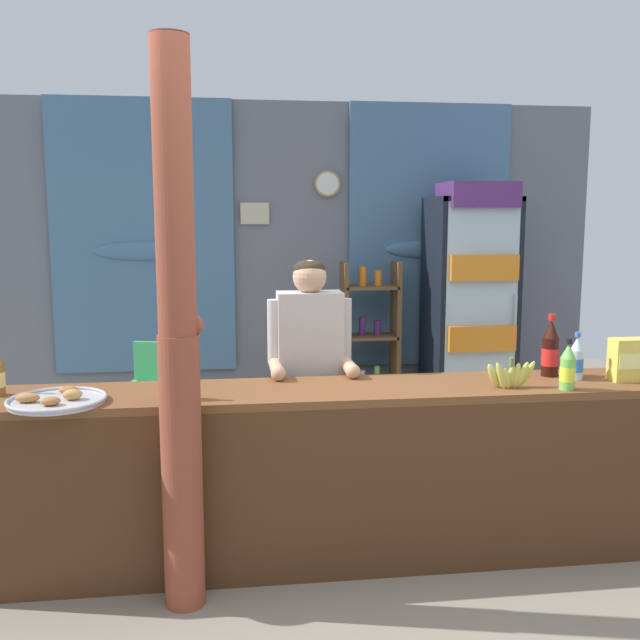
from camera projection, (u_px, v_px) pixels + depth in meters
name	position (u px, v px, depth m)	size (l,w,h in m)	color
ground_plane	(333.00, 495.00, 4.53)	(7.80, 7.80, 0.00)	gray
back_wall_curtained	(300.00, 260.00, 6.14)	(5.10, 0.22, 2.71)	slate
stall_counter	(336.00, 460.00, 3.53)	(3.48, 0.53, 0.91)	brown
timber_post	(178.00, 347.00, 3.10)	(0.20, 0.18, 2.51)	brown
drink_fridge	(470.00, 297.00, 5.81)	(0.66, 0.67, 2.03)	black
bottle_shelf_rack	(370.00, 341.00, 5.95)	(0.48, 0.28, 1.39)	brown
plastic_lawn_chair	(157.00, 396.00, 5.08)	(0.54, 0.54, 0.86)	#4CC675
shopkeeper	(310.00, 361.00, 4.02)	(0.48, 0.42, 1.52)	#28282D
soda_bottle_cola	(550.00, 350.00, 3.84)	(0.09, 0.09, 0.34)	black
soda_bottle_grape_soda	(176.00, 379.00, 3.35)	(0.07, 0.07, 0.23)	#56286B
soda_bottle_water	(577.00, 360.00, 3.75)	(0.07, 0.07, 0.26)	silver
soda_bottle_lime_soda	(568.00, 368.00, 3.53)	(0.08, 0.08, 0.26)	#75C64C
snack_box_instant_noodle	(628.00, 360.00, 3.73)	(0.18, 0.11, 0.22)	#EAD14C
pastry_tray	(57.00, 400.00, 3.28)	(0.45, 0.45, 0.07)	#BCBCC1
banana_bunch	(511.00, 376.00, 3.58)	(0.28, 0.06, 0.16)	#CCC14C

